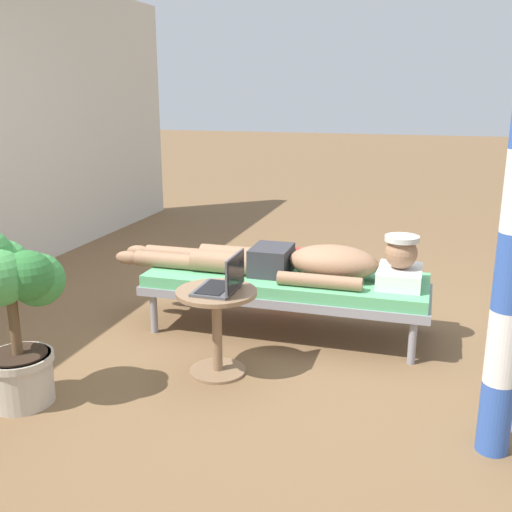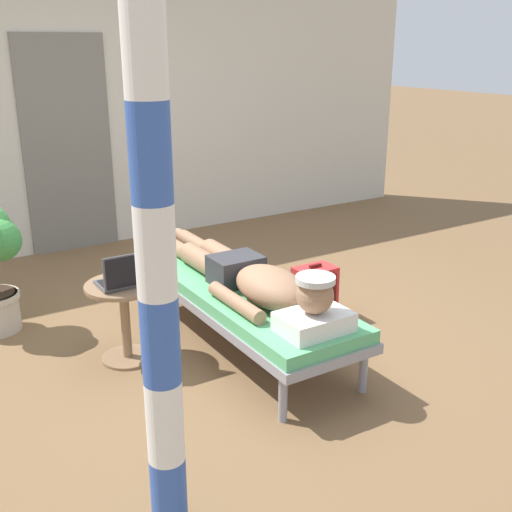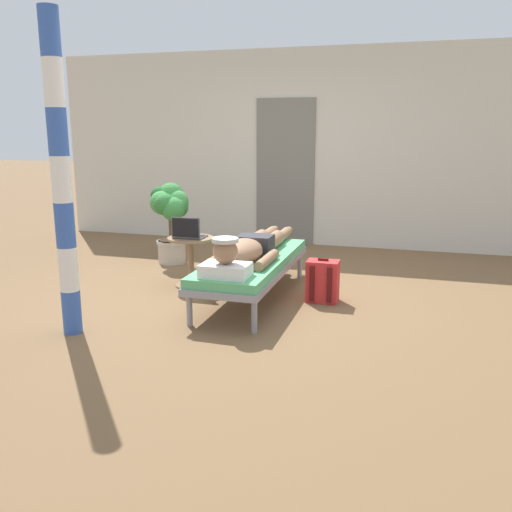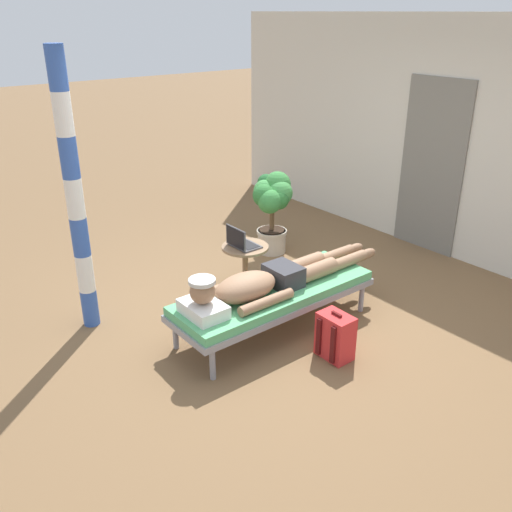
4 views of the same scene
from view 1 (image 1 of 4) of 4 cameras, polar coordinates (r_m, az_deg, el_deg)
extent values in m
plane|color=brown|center=(4.18, 0.04, -7.76)|extent=(40.00, 40.00, 0.00)
cylinder|color=gray|center=(4.28, -9.69, -5.41)|extent=(0.05, 0.05, 0.28)
cylinder|color=gray|center=(4.76, -6.70, -3.09)|extent=(0.05, 0.05, 0.28)
cylinder|color=gray|center=(3.87, 14.65, -7.98)|extent=(0.05, 0.05, 0.28)
cylinder|color=gray|center=(4.40, 14.96, -5.11)|extent=(0.05, 0.05, 0.28)
cube|color=gray|center=(4.18, 2.85, -3.20)|extent=(0.67, 1.96, 0.06)
cube|color=#59B272|center=(4.16, 2.87, -2.29)|extent=(0.64, 1.92, 0.08)
cube|color=white|center=(4.03, 13.51, -1.90)|extent=(0.40, 0.28, 0.11)
sphere|color=#997051|center=(3.99, 13.65, 0.30)|extent=(0.21, 0.21, 0.21)
cylinder|color=silver|center=(3.96, 13.74, 1.62)|extent=(0.22, 0.22, 0.03)
ellipsoid|color=#997051|center=(4.05, 7.35, -0.59)|extent=(0.35, 0.60, 0.23)
cylinder|color=#997051|center=(3.87, 6.05, -2.40)|extent=(0.09, 0.55, 0.09)
cylinder|color=#997051|center=(4.29, 7.15, -0.65)|extent=(0.09, 0.55, 0.09)
cube|color=#333338|center=(4.15, 1.47, -0.39)|extent=(0.33, 0.26, 0.19)
cylinder|color=#997051|center=(4.17, -3.35, -0.59)|extent=(0.15, 0.42, 0.15)
cylinder|color=#997051|center=(4.34, -8.69, -0.39)|extent=(0.11, 0.44, 0.11)
ellipsoid|color=#997051|center=(4.47, -12.06, -0.16)|extent=(0.09, 0.20, 0.10)
cylinder|color=#997051|center=(4.33, -2.58, 0.01)|extent=(0.15, 0.42, 0.15)
cylinder|color=#997051|center=(4.49, -7.78, 0.18)|extent=(0.11, 0.44, 0.11)
ellipsoid|color=#997051|center=(4.61, -11.07, 0.39)|extent=(0.09, 0.20, 0.10)
cylinder|color=#8C6B4C|center=(3.71, -3.66, -10.83)|extent=(0.34, 0.34, 0.02)
cylinder|color=#8C6B4C|center=(3.60, -3.72, -7.28)|extent=(0.06, 0.06, 0.48)
cylinder|color=#8C6B4C|center=(3.51, -3.80, -3.48)|extent=(0.48, 0.48, 0.02)
cube|color=#4C4C51|center=(3.50, -3.80, -3.17)|extent=(0.31, 0.22, 0.02)
cube|color=black|center=(3.50, -3.96, -3.00)|extent=(0.27, 0.15, 0.00)
cube|color=#4C4C51|center=(3.43, -2.02, -1.56)|extent=(0.31, 0.01, 0.21)
cube|color=black|center=(3.43, -1.89, -1.57)|extent=(0.29, 0.00, 0.19)
cube|color=red|center=(4.86, 3.48, -1.87)|extent=(0.30, 0.20, 0.40)
cube|color=red|center=(4.91, 2.10, -2.53)|extent=(0.22, 0.04, 0.18)
cube|color=#531212|center=(4.76, 4.56, -2.27)|extent=(0.04, 0.02, 0.34)
cube|color=#531212|center=(4.91, 4.97, -1.70)|extent=(0.04, 0.02, 0.34)
cube|color=#531212|center=(4.80, 3.52, 0.54)|extent=(0.10, 0.02, 0.02)
cylinder|color=#BFB29E|center=(3.55, -21.49, -10.82)|extent=(0.34, 0.34, 0.28)
cylinder|color=#BFB29E|center=(3.50, -21.68, -9.06)|extent=(0.37, 0.37, 0.04)
cylinder|color=#332319|center=(3.49, -21.73, -8.68)|extent=(0.31, 0.31, 0.01)
cylinder|color=brown|center=(3.43, -22.04, -5.79)|extent=(0.06, 0.06, 0.39)
sphere|color=#2D7233|center=(3.44, -21.54, -1.74)|extent=(0.25, 0.25, 0.25)
sphere|color=#429347|center=(3.42, -23.00, -1.10)|extent=(0.31, 0.31, 0.31)
sphere|color=#2D7233|center=(3.26, -20.90, -1.77)|extent=(0.26, 0.26, 0.26)
sphere|color=#38843D|center=(3.36, -20.05, -2.14)|extent=(0.28, 0.28, 0.28)
cylinder|color=#3359B2|center=(3.11, 21.79, -14.01)|extent=(0.15, 0.15, 0.35)
cylinder|color=white|center=(2.96, 22.48, -8.00)|extent=(0.15, 0.15, 0.35)
cylinder|color=#3359B2|center=(2.84, 23.21, -1.41)|extent=(0.15, 0.15, 0.35)
camera|label=2|loc=(3.04, 69.90, 11.27)|focal=43.76mm
camera|label=3|loc=(6.65, 54.17, 8.88)|focal=38.39mm
camera|label=4|loc=(7.53, 33.96, 21.14)|focal=38.65mm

